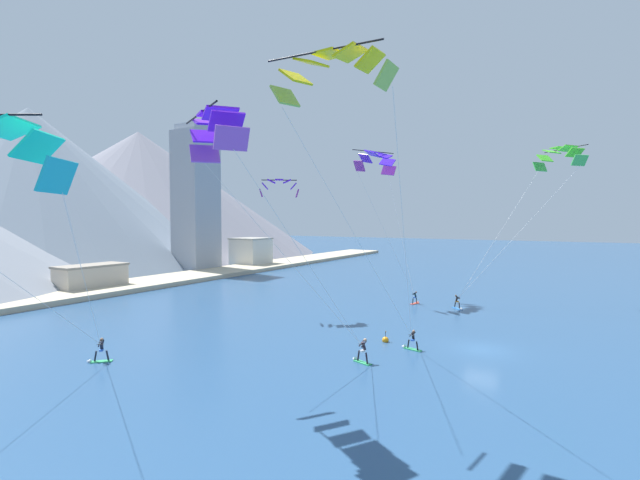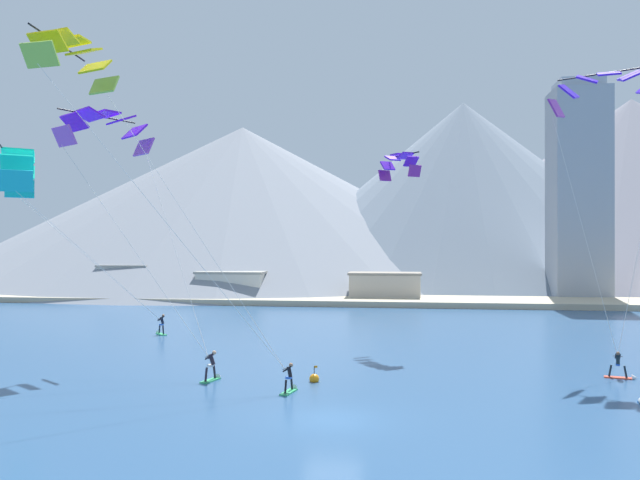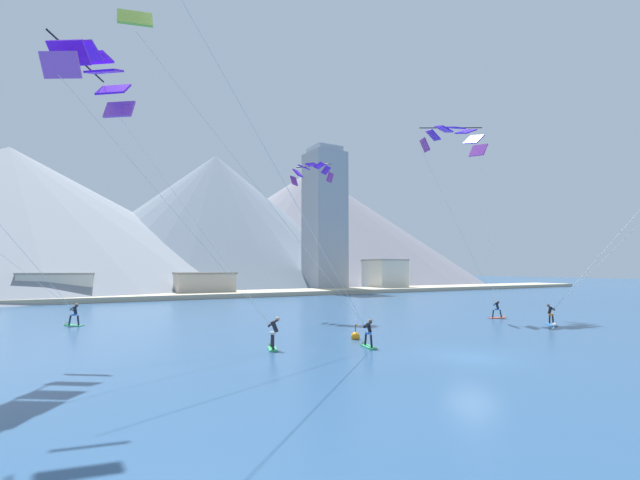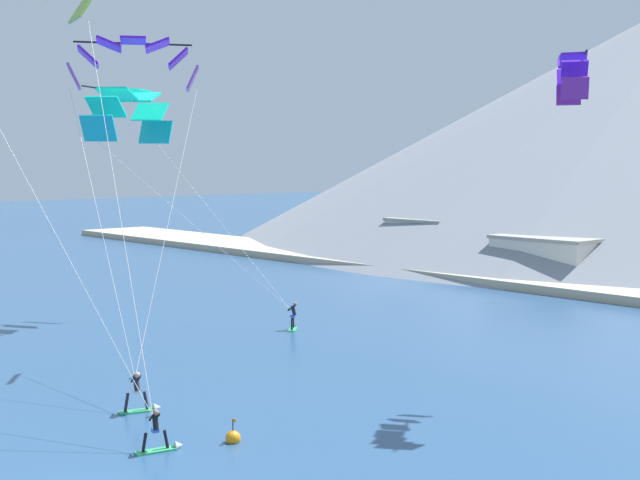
% 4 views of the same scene
% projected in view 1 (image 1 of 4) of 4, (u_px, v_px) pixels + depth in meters
% --- Properties ---
extents(ground_plane, '(400.00, 400.00, 0.00)m').
position_uv_depth(ground_plane, '(481.00, 350.00, 33.67)').
color(ground_plane, navy).
extents(kitesurfer_near_lead, '(1.78, 0.82, 1.64)m').
position_uv_depth(kitesurfer_near_lead, '(416.00, 300.00, 52.25)').
color(kitesurfer_near_lead, '#E54C33').
rests_on(kitesurfer_near_lead, ground).
extents(kitesurfer_near_trail, '(1.45, 1.57, 1.71)m').
position_uv_depth(kitesurfer_near_trail, '(458.00, 305.00, 49.04)').
color(kitesurfer_near_trail, '#337FDB').
rests_on(kitesurfer_near_trail, ground).
extents(kitesurfer_mid_center, '(0.78, 1.79, 1.64)m').
position_uv_depth(kitesurfer_mid_center, '(410.00, 344.00, 33.76)').
color(kitesurfer_mid_center, '#33B266').
rests_on(kitesurfer_mid_center, ground).
extents(kitesurfer_far_left, '(0.92, 1.78, 1.81)m').
position_uv_depth(kitesurfer_far_left, '(361.00, 354.00, 30.64)').
color(kitesurfer_far_left, '#33B266').
rests_on(kitesurfer_far_left, ground).
extents(kitesurfer_far_right, '(1.49, 1.54, 1.79)m').
position_uv_depth(kitesurfer_far_right, '(98.00, 355.00, 30.69)').
color(kitesurfer_far_right, '#33B266').
rests_on(kitesurfer_far_right, ground).
extents(parafoil_kite_near_lead, '(7.45, 7.69, 17.99)m').
position_uv_depth(parafoil_kite_near_lead, '(377.00, 160.00, 55.27)').
color(parafoil_kite_near_lead, '#7D2895').
extents(parafoil_kite_near_trail, '(12.40, 12.58, 17.74)m').
position_uv_depth(parafoil_kite_near_trail, '(559.00, 156.00, 51.67)').
color(parafoil_kite_near_trail, green).
extents(parafoil_kite_mid_center, '(13.17, 7.26, 17.88)m').
position_uv_depth(parafoil_kite_mid_center, '(331.00, 71.00, 22.59)').
color(parafoil_kite_mid_center, '#94C33F').
extents(parafoil_kite_far_left, '(11.18, 8.62, 15.10)m').
position_uv_depth(parafoil_kite_far_left, '(216.00, 130.00, 24.89)').
color(parafoil_kite_far_left, '#A04CC5').
extents(parafoil_kite_distant_high_outer, '(3.38, 4.10, 1.97)m').
position_uv_depth(parafoil_kite_distant_high_outer, '(279.00, 186.00, 46.47)').
color(parafoil_kite_distant_high_outer, '#872490').
extents(race_marker_buoy, '(0.56, 0.56, 1.02)m').
position_uv_depth(race_marker_buoy, '(385.00, 340.00, 35.80)').
color(race_marker_buoy, orange).
rests_on(race_marker_buoy, ground).
extents(shoreline_strip, '(180.00, 10.00, 0.70)m').
position_uv_depth(shoreline_strip, '(94.00, 291.00, 59.77)').
color(shoreline_strip, '#BCAD8E').
rests_on(shoreline_strip, ground).
extents(shore_building_harbour_front, '(7.23, 7.13, 6.30)m').
position_uv_depth(shore_building_harbour_front, '(251.00, 252.00, 94.60)').
color(shore_building_harbour_front, silver).
rests_on(shore_building_harbour_front, ground).
extents(shore_building_quay_west, '(9.35, 4.50, 3.80)m').
position_uv_depth(shore_building_quay_west, '(91.00, 278.00, 61.70)').
color(shore_building_quay_west, beige).
rests_on(shore_building_quay_west, ground).
extents(highrise_tower, '(7.00, 7.00, 29.13)m').
position_uv_depth(highrise_tower, '(196.00, 200.00, 85.95)').
color(highrise_tower, '#999EA8').
rests_on(highrise_tower, ground).
extents(mountain_peak_central_summit, '(108.06, 108.06, 37.49)m').
position_uv_depth(mountain_peak_central_summit, '(139.00, 193.00, 132.36)').
color(mountain_peak_central_summit, gray).
rests_on(mountain_peak_central_summit, ground).
extents(mountain_peak_east_shoulder, '(86.52, 86.52, 35.71)m').
position_uv_depth(mountain_peak_east_shoulder, '(30.00, 187.00, 97.44)').
color(mountain_peak_east_shoulder, gray).
rests_on(mountain_peak_east_shoulder, ground).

